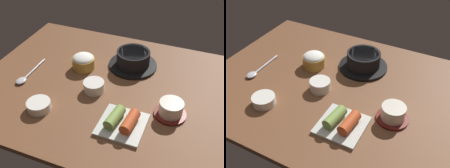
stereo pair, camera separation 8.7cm
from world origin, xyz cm
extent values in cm
cube|color=brown|center=(0.00, 0.00, 1.00)|extent=(100.00, 76.00, 2.00)
cylinder|color=black|center=(4.26, 15.94, 2.55)|extent=(19.80, 19.80, 1.10)
cylinder|color=black|center=(4.26, 15.94, 6.05)|extent=(13.56, 13.56, 5.91)
cylinder|color=#D15619|center=(4.26, 15.94, 8.71)|extent=(11.93, 11.93, 0.60)
cylinder|color=#B78C38|center=(-14.24, 7.50, 4.28)|extent=(9.27, 9.27, 4.56)
ellipsoid|color=white|center=(-14.24, 7.50, 6.56)|extent=(8.52, 8.52, 3.24)
cylinder|color=maroon|center=(24.70, -6.81, 2.40)|extent=(10.85, 10.85, 0.80)
cylinder|color=silver|center=(24.70, -6.81, 5.11)|extent=(7.97, 7.97, 4.61)
cylinder|color=#C6D18C|center=(24.70, -6.81, 7.11)|extent=(6.77, 6.77, 0.40)
cylinder|color=white|center=(-4.21, -4.43, 3.94)|extent=(7.75, 7.75, 3.89)
cylinder|color=#B73323|center=(-4.21, -4.43, 5.59)|extent=(6.35, 6.35, 0.50)
cube|color=silver|center=(11.50, -17.39, 2.50)|extent=(14.64, 14.64, 1.00)
cylinder|color=#7A9E47|center=(8.94, -17.39, 4.86)|extent=(4.85, 9.20, 3.71)
cylinder|color=#C64C23|center=(14.06, -17.39, 4.86)|extent=(4.51, 9.09, 3.71)
cylinder|color=white|center=(-17.47, -20.39, 3.60)|extent=(8.15, 8.15, 3.19)
cylinder|color=#B73323|center=(-17.47, -20.39, 4.89)|extent=(6.68, 6.68, 0.50)
cylinder|color=#B7B7BC|center=(-32.28, -1.97, 2.40)|extent=(0.89, 16.38, 0.80)
ellipsoid|color=#B7B7BC|center=(-32.33, -10.16, 2.72)|extent=(3.60, 4.68, 1.26)
camera|label=1|loc=(31.01, -75.98, 67.79)|focal=44.57mm
camera|label=2|loc=(38.93, -72.37, 67.79)|focal=44.57mm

